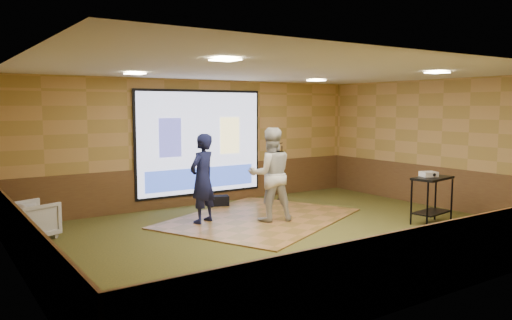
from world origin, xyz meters
TOP-DOWN VIEW (x-y plane):
  - ground at (0.00, 0.00)m, footprint 9.00×9.00m
  - room_shell at (0.00, 0.00)m, footprint 9.04×7.04m
  - wainscot_back at (0.00, 3.48)m, footprint 9.00×0.04m
  - wainscot_front at (0.00, -3.48)m, footprint 9.00×0.04m
  - wainscot_left at (-4.48, 0.00)m, footprint 0.04×7.00m
  - wainscot_right at (4.48, 0.00)m, footprint 0.04×7.00m
  - projector_screen at (0.00, 3.44)m, footprint 3.32×0.06m
  - downlight_nw at (-2.20, 1.80)m, footprint 0.32×0.32m
  - downlight_ne at (2.20, 1.80)m, footprint 0.32×0.32m
  - downlight_sw at (-2.20, -1.50)m, footprint 0.32×0.32m
  - downlight_se at (2.20, -1.50)m, footprint 0.32×0.32m
  - dance_floor at (0.29, 1.33)m, footprint 4.81×4.35m
  - player_left at (-0.91, 1.62)m, footprint 0.77×0.66m
  - player_right at (0.32, 1.00)m, footprint 1.11×0.99m
  - av_table at (2.91, -0.96)m, footprint 0.91×0.48m
  - projector at (2.89, -0.88)m, footprint 0.37×0.34m
  - mic_stand at (1.91, 2.81)m, footprint 0.58×0.24m
  - banquet_chair at (-4.00, 2.27)m, footprint 0.96×0.95m
  - duffel_bag at (0.23, 2.94)m, footprint 0.49×0.40m

SIDE VIEW (x-z plane):
  - ground at x=0.00m, z-range 0.00..0.00m
  - dance_floor at x=0.29m, z-range 0.00..0.03m
  - duffel_bag at x=0.23m, z-range 0.00..0.26m
  - banquet_chair at x=-4.00m, z-range 0.00..0.69m
  - wainscot_back at x=0.00m, z-range 0.00..0.95m
  - wainscot_front at x=0.00m, z-range 0.00..0.95m
  - wainscot_left at x=-4.48m, z-range 0.00..0.95m
  - wainscot_right at x=4.48m, z-range 0.00..0.95m
  - mic_stand at x=1.91m, z-range -0.25..1.24m
  - av_table at x=2.91m, z-range 0.19..1.15m
  - player_left at x=-0.91m, z-range 0.03..1.83m
  - player_right at x=0.32m, z-range 0.03..1.94m
  - projector at x=2.89m, z-range 0.96..1.06m
  - projector_screen at x=0.00m, z-range 0.21..2.73m
  - room_shell at x=0.00m, z-range 0.58..3.60m
  - downlight_nw at x=-2.20m, z-range 2.96..2.98m
  - downlight_ne at x=2.20m, z-range 2.96..2.98m
  - downlight_sw at x=-2.20m, z-range 2.96..2.98m
  - downlight_se at x=2.20m, z-range 2.96..2.98m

